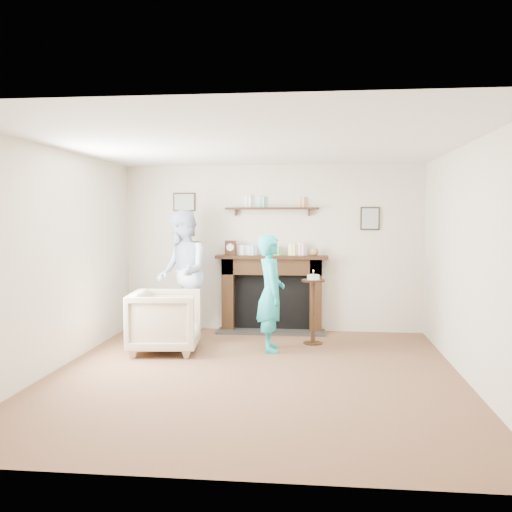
# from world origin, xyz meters

# --- Properties ---
(ground) EXTENTS (5.00, 5.00, 0.00)m
(ground) POSITION_xyz_m (0.00, 0.00, 0.00)
(ground) COLOR brown
(ground) RESTS_ON ground
(room_shell) EXTENTS (4.54, 5.02, 2.52)m
(room_shell) POSITION_xyz_m (-0.00, 0.69, 1.62)
(room_shell) COLOR beige
(room_shell) RESTS_ON ground
(armchair) EXTENTS (0.95, 0.93, 0.79)m
(armchair) POSITION_xyz_m (-1.25, 0.94, 0.00)
(armchair) COLOR #B8AC89
(armchair) RESTS_ON ground
(man) EXTENTS (0.98, 1.09, 1.83)m
(man) POSITION_xyz_m (-1.26, 1.90, 0.00)
(man) COLOR #C8E1FA
(man) RESTS_ON ground
(woman) EXTENTS (0.45, 0.60, 1.49)m
(woman) POSITION_xyz_m (0.09, 1.17, 0.00)
(woman) COLOR teal
(woman) RESTS_ON ground
(pedestal_table) EXTENTS (0.31, 0.31, 1.01)m
(pedestal_table) POSITION_xyz_m (0.63, 1.61, 0.62)
(pedestal_table) COLOR black
(pedestal_table) RESTS_ON ground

